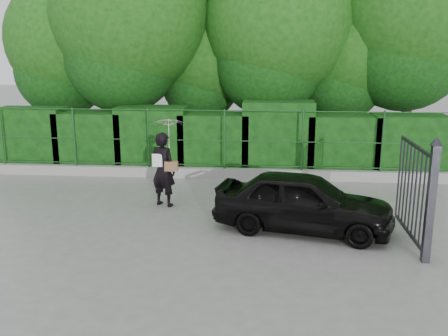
{
  "coord_description": "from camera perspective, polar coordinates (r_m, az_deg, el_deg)",
  "views": [
    {
      "loc": [
        1.61,
        -10.04,
        3.88
      ],
      "look_at": [
        0.66,
        1.3,
        1.1
      ],
      "focal_mm": 40.0,
      "sensor_mm": 36.0,
      "label": 1
    }
  ],
  "objects": [
    {
      "name": "woman",
      "position": [
        12.3,
        -6.65,
        1.82
      ],
      "size": [
        0.97,
        0.85,
        2.19
      ],
      "color": "black",
      "rests_on": "ground"
    },
    {
      "name": "fence",
      "position": [
        14.85,
        -0.64,
        3.34
      ],
      "size": [
        14.13,
        0.06,
        1.8
      ],
      "color": "#19461C",
      "rests_on": "kerb"
    },
    {
      "name": "hedge",
      "position": [
        15.89,
        -1.12,
        3.19
      ],
      "size": [
        14.2,
        1.2,
        2.24
      ],
      "color": "black",
      "rests_on": "ground"
    },
    {
      "name": "trees",
      "position": [
        17.79,
        3.43,
        16.09
      ],
      "size": [
        17.1,
        6.15,
        8.08
      ],
      "color": "black",
      "rests_on": "ground"
    },
    {
      "name": "ground",
      "position": [
        10.88,
        -4.06,
        -7.2
      ],
      "size": [
        80.0,
        80.0,
        0.0
      ],
      "primitive_type": "plane",
      "color": "gray"
    },
    {
      "name": "kerb",
      "position": [
        15.1,
        -1.46,
        -0.58
      ],
      "size": [
        14.0,
        0.25,
        0.3
      ],
      "primitive_type": "cube",
      "color": "#9E9E99",
      "rests_on": "ground"
    },
    {
      "name": "car",
      "position": [
        10.83,
        9.05,
        -3.82
      ],
      "size": [
        4.04,
        2.35,
        1.29
      ],
      "primitive_type": "imported",
      "rotation": [
        0.0,
        0.0,
        1.34
      ],
      "color": "black",
      "rests_on": "ground"
    },
    {
      "name": "gate",
      "position": [
        10.14,
        21.77,
        -2.68
      ],
      "size": [
        0.22,
        2.33,
        2.36
      ],
      "color": "#24242B",
      "rests_on": "ground"
    }
  ]
}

